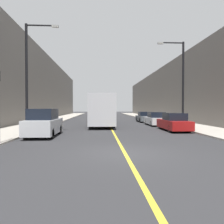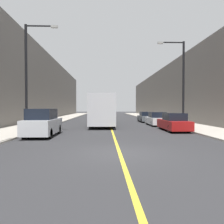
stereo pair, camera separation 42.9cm
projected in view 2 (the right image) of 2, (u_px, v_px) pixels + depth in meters
name	position (u px, v px, depth m)	size (l,w,h in m)	color
ground_plane	(120.00, 153.00, 9.64)	(200.00, 200.00, 0.00)	#2D2D30
sidewalk_left	(62.00, 118.00, 39.32)	(3.98, 72.00, 0.12)	#B2AA9E
sidewalk_right	(153.00, 118.00, 39.91)	(3.98, 72.00, 0.12)	#B2AA9E
building_row_left	(39.00, 87.00, 39.06)	(4.00, 72.00, 11.42)	#66605B
building_row_right	(175.00, 93.00, 39.96)	(4.00, 72.00, 9.52)	#66605B
road_center_line	(108.00, 119.00, 39.62)	(0.16, 72.00, 0.01)	gold
bus	(102.00, 110.00, 25.28)	(2.57, 11.92, 3.34)	silver
parked_suv_left	(43.00, 123.00, 15.39)	(1.86, 4.45, 1.94)	silver
car_right_near	(174.00, 123.00, 18.88)	(1.77, 4.65, 1.55)	maroon
car_right_mid	(157.00, 119.00, 24.56)	(1.85, 4.39, 1.52)	silver
car_right_far	(146.00, 117.00, 30.47)	(1.90, 4.29, 1.44)	#51565B
street_lamp_left	(29.00, 72.00, 16.64)	(2.51, 0.24, 8.22)	black
street_lamp_right	(181.00, 79.00, 20.14)	(2.51, 0.24, 7.99)	black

